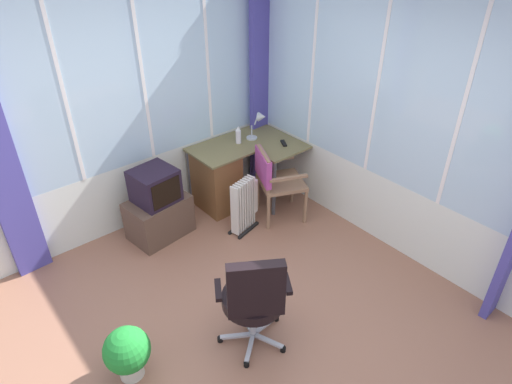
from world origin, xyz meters
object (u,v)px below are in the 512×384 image
(tv_remote, at_px, (284,143))
(tv_on_stand, at_px, (158,207))
(space_heater, at_px, (245,205))
(desk, at_px, (220,176))
(potted_plant, at_px, (127,352))
(office_chair, at_px, (254,297))
(spray_bottle, at_px, (238,135))
(desk_lamp, at_px, (259,122))
(wooden_armchair, at_px, (272,176))

(tv_remote, xyz_separation_m, tv_on_stand, (-1.54, 0.30, -0.39))
(tv_on_stand, xyz_separation_m, space_heater, (0.78, -0.52, -0.04))
(tv_remote, bearing_deg, desk, -178.20)
(tv_on_stand, bearing_deg, potted_plant, -127.06)
(office_chair, distance_m, space_heater, 1.63)
(spray_bottle, bearing_deg, desk, -177.17)
(space_heater, bearing_deg, office_chair, -125.96)
(desk_lamp, xyz_separation_m, tv_remote, (0.12, -0.30, -0.20))
(spray_bottle, relative_size, potted_plant, 0.46)
(desk, relative_size, space_heater, 1.89)
(spray_bottle, distance_m, potted_plant, 2.73)
(desk_lamp, height_order, potted_plant, desk_lamp)
(desk_lamp, bearing_deg, office_chair, -131.18)
(wooden_armchair, height_order, space_heater, wooden_armchair)
(desk, relative_size, spray_bottle, 5.52)
(space_heater, distance_m, potted_plant, 2.05)
(desk_lamp, height_order, tv_remote, desk_lamp)
(wooden_armchair, xyz_separation_m, office_chair, (-1.32, -1.29, 0.01))
(desk, height_order, potted_plant, desk)
(tv_remote, height_order, wooden_armchair, wooden_armchair)
(tv_remote, xyz_separation_m, space_heater, (-0.76, -0.21, -0.43))
(tv_remote, height_order, office_chair, office_chair)
(wooden_armchair, xyz_separation_m, potted_plant, (-2.23, -0.88, -0.29))
(desk, bearing_deg, potted_plant, -142.83)
(wooden_armchair, distance_m, tv_on_stand, 1.29)
(desk_lamp, xyz_separation_m, office_chair, (-1.59, -1.82, -0.39))
(office_chair, relative_size, potted_plant, 2.13)
(desk_lamp, xyz_separation_m, wooden_armchair, (-0.26, -0.53, -0.40))
(desk, xyz_separation_m, spray_bottle, (0.30, 0.01, 0.44))
(tv_remote, xyz_separation_m, wooden_armchair, (-0.38, -0.23, -0.19))
(wooden_armchair, height_order, tv_on_stand, wooden_armchair)
(tv_remote, bearing_deg, desk_lamp, 140.12)
(desk_lamp, height_order, wooden_armchair, desk_lamp)
(spray_bottle, bearing_deg, potted_plant, -146.47)
(tv_on_stand, bearing_deg, space_heater, -33.45)
(wooden_armchair, distance_m, office_chair, 1.85)
(tv_on_stand, distance_m, space_heater, 0.94)
(desk_lamp, bearing_deg, tv_remote, -68.62)
(tv_remote, relative_size, wooden_armchair, 0.18)
(spray_bottle, height_order, wooden_armchair, spray_bottle)
(desk, relative_size, desk_lamp, 3.54)
(desk, xyz_separation_m, potted_plant, (-1.92, -1.46, -0.13))
(tv_remote, height_order, tv_on_stand, tv_on_stand)
(desk, distance_m, tv_remote, 0.85)
(potted_plant, bearing_deg, office_chair, -24.17)
(space_heater, bearing_deg, desk_lamp, 38.61)
(spray_bottle, distance_m, wooden_armchair, 0.66)
(tv_on_stand, height_order, space_heater, tv_on_stand)
(office_chair, height_order, potted_plant, office_chair)
(potted_plant, bearing_deg, desk_lamp, 29.52)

